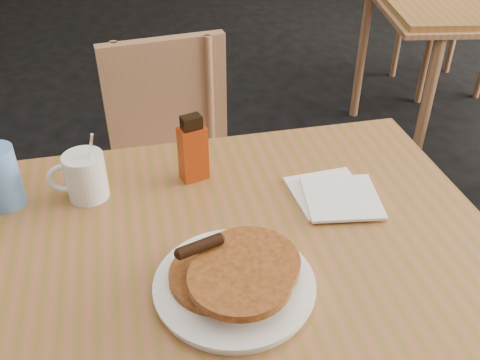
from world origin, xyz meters
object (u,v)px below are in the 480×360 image
at_px(coffee_mug, 84,176).
at_px(chair_main_far, 172,154).
at_px(main_table, 191,269).
at_px(syrup_bottle, 193,150).
at_px(blue_tumbler, 1,177).
at_px(pancake_plate, 235,279).

bearing_deg(coffee_mug, chair_main_far, 51.62).
distance_m(main_table, syrup_bottle, 0.26).
xyz_separation_m(main_table, syrup_bottle, (0.03, 0.24, 0.11)).
bearing_deg(syrup_bottle, coffee_mug, 168.70).
xyz_separation_m(main_table, blue_tumbler, (-0.35, 0.21, 0.11)).
relative_size(syrup_bottle, blue_tumbler, 1.17).
relative_size(pancake_plate, coffee_mug, 1.75).
bearing_deg(blue_tumbler, coffee_mug, -0.65).
height_order(main_table, syrup_bottle, syrup_bottle).
bearing_deg(coffee_mug, blue_tumbler, 160.98).
bearing_deg(pancake_plate, coffee_mug, 129.84).
relative_size(main_table, blue_tumbler, 9.64).
height_order(main_table, chair_main_far, chair_main_far).
height_order(coffee_mug, syrup_bottle, coffee_mug).
bearing_deg(chair_main_far, coffee_mug, -118.97).
bearing_deg(chair_main_far, syrup_bottle, -94.71).
relative_size(chair_main_far, pancake_plate, 3.15).
distance_m(main_table, chair_main_far, 0.75).
relative_size(coffee_mug, syrup_bottle, 1.03).
distance_m(chair_main_far, syrup_bottle, 0.58).
height_order(syrup_bottle, blue_tumbler, syrup_bottle).
height_order(main_table, coffee_mug, coffee_mug).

